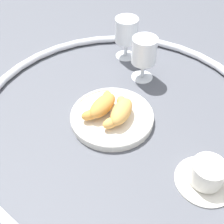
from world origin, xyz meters
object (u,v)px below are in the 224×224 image
at_px(croissant_small, 102,105).
at_px(juice_glass_left, 144,52).
at_px(juice_glass_right, 126,32).
at_px(pastry_plate, 112,117).
at_px(croissant_large, 120,112).
at_px(coffee_cup_near, 207,175).

distance_m(croissant_small, juice_glass_left, 0.22).
height_order(juice_glass_left, juice_glass_right, same).
bearing_deg(pastry_plate, croissant_small, 75.39).
bearing_deg(croissant_large, juice_glass_left, -9.41).
xyz_separation_m(coffee_cup_near, juice_glass_right, (0.46, 0.26, 0.07)).
relative_size(croissant_large, juice_glass_left, 0.96).
relative_size(pastry_plate, juice_glass_left, 1.62).
bearing_deg(juice_glass_right, coffee_cup_near, -150.98).
bearing_deg(juice_glass_right, juice_glass_left, -146.91).
bearing_deg(juice_glass_left, juice_glass_right, 33.09).
distance_m(pastry_plate, coffee_cup_near, 0.29).
bearing_deg(coffee_cup_near, croissant_small, 59.85).
bearing_deg(croissant_large, coffee_cup_near, -123.39).
distance_m(coffee_cup_near, juice_glass_left, 0.41).
height_order(pastry_plate, coffee_cup_near, coffee_cup_near).
xyz_separation_m(coffee_cup_near, juice_glass_left, (0.35, 0.19, 0.07)).
height_order(pastry_plate, juice_glass_right, juice_glass_right).
relative_size(croissant_large, croissant_small, 1.06).
bearing_deg(coffee_cup_near, croissant_large, 56.61).
height_order(croissant_small, juice_glass_right, juice_glass_right).
bearing_deg(coffee_cup_near, juice_glass_left, 27.71).
xyz_separation_m(croissant_large, juice_glass_right, (0.32, 0.04, 0.05)).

